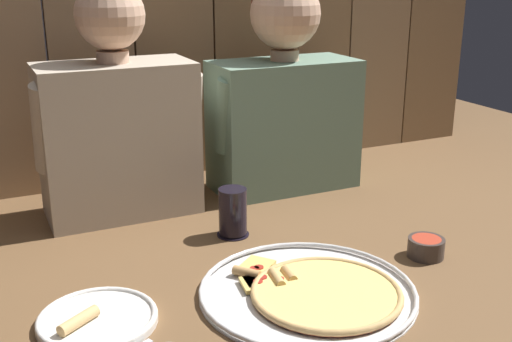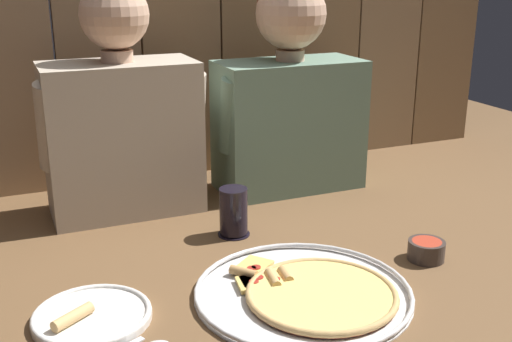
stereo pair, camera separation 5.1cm
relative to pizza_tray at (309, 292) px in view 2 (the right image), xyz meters
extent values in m
plane|color=brown|center=(0.01, 0.17, -0.01)|extent=(3.20, 3.20, 0.00)
cylinder|color=silver|center=(-0.01, 0.01, -0.01)|extent=(0.44, 0.44, 0.01)
torus|color=silver|center=(-0.01, 0.01, 0.00)|extent=(0.44, 0.44, 0.01)
cylinder|color=#B23823|center=(0.02, -0.02, 0.00)|extent=(0.29, 0.29, 0.00)
cylinder|color=#F4D170|center=(0.02, -0.02, 0.00)|extent=(0.28, 0.28, 0.01)
torus|color=tan|center=(0.02, -0.02, 0.00)|extent=(0.30, 0.30, 0.01)
cube|color=#EFC660|center=(-0.06, 0.14, 0.00)|extent=(0.10, 0.10, 0.01)
cylinder|color=tan|center=(-0.09, 0.12, 0.01)|extent=(0.05, 0.06, 0.02)
cylinder|color=#A3281E|center=(-0.07, 0.13, 0.01)|extent=(0.02, 0.02, 0.00)
cylinder|color=#A3281E|center=(-0.06, 0.13, 0.01)|extent=(0.02, 0.02, 0.00)
cube|color=#EFC660|center=(-0.06, 0.08, 0.00)|extent=(0.10, 0.06, 0.01)
cylinder|color=tan|center=(-0.02, 0.07, 0.01)|extent=(0.03, 0.05, 0.02)
cylinder|color=#A3281E|center=(-0.04, 0.06, 0.01)|extent=(0.02, 0.02, 0.00)
cube|color=#EFC660|center=(-0.08, 0.07, 0.00)|extent=(0.08, 0.07, 0.01)
cylinder|color=tan|center=(-0.05, 0.07, 0.01)|extent=(0.03, 0.06, 0.02)
cylinder|color=#A3281E|center=(-0.07, 0.08, 0.01)|extent=(0.02, 0.02, 0.00)
cylinder|color=#A3281E|center=(-0.09, 0.07, 0.01)|extent=(0.02, 0.02, 0.00)
cylinder|color=white|center=(-0.41, 0.08, 0.00)|extent=(0.22, 0.22, 0.01)
torus|color=white|center=(-0.41, 0.08, 0.00)|extent=(0.22, 0.22, 0.01)
cylinder|color=tan|center=(-0.45, 0.06, 0.01)|extent=(0.08, 0.07, 0.02)
cylinder|color=black|center=(-0.03, 0.34, -0.01)|extent=(0.08, 0.08, 0.01)
cylinder|color=black|center=(-0.03, 0.34, 0.05)|extent=(0.07, 0.07, 0.11)
cylinder|color=#3D332D|center=(0.32, 0.05, 0.01)|extent=(0.08, 0.08, 0.04)
cylinder|color=#B23823|center=(0.32, 0.05, 0.02)|extent=(0.07, 0.07, 0.02)
cube|color=#B2A38E|center=(-0.23, 0.61, 0.19)|extent=(0.39, 0.20, 0.40)
cylinder|color=#DBAD8E|center=(-0.23, 0.61, 0.40)|extent=(0.08, 0.08, 0.03)
sphere|color=#DBAD8E|center=(-0.23, 0.61, 0.50)|extent=(0.17, 0.17, 0.17)
sphere|color=black|center=(-0.23, 0.62, 0.52)|extent=(0.16, 0.16, 0.16)
cylinder|color=#B2A38E|center=(-0.41, 0.57, 0.25)|extent=(0.08, 0.12, 0.23)
cylinder|color=#B2A38E|center=(-0.06, 0.57, 0.25)|extent=(0.08, 0.11, 0.23)
cube|color=slate|center=(0.25, 0.61, 0.18)|extent=(0.41, 0.20, 0.37)
cylinder|color=#DBAD8E|center=(0.25, 0.61, 0.38)|extent=(0.08, 0.08, 0.03)
sphere|color=#DBAD8E|center=(0.25, 0.61, 0.49)|extent=(0.20, 0.20, 0.20)
sphere|color=brown|center=(0.25, 0.62, 0.51)|extent=(0.18, 0.18, 0.18)
cylinder|color=slate|center=(0.06, 0.57, 0.23)|extent=(0.08, 0.11, 0.22)
cylinder|color=slate|center=(0.43, 0.57, 0.23)|extent=(0.08, 0.11, 0.22)
camera|label=1|loc=(-0.58, -0.96, 0.62)|focal=44.13mm
camera|label=2|loc=(-0.53, -0.98, 0.62)|focal=44.13mm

